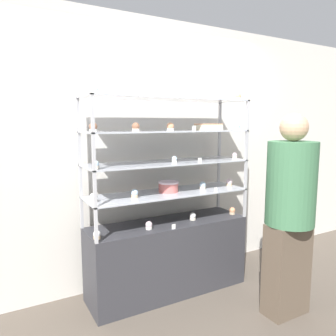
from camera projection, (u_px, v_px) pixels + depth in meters
name	position (u px, v px, depth m)	size (l,w,h in m)	color
ground_plane	(168.00, 291.00, 3.14)	(20.00, 20.00, 0.00)	brown
back_wall	(150.00, 153.00, 3.28)	(8.00, 0.05, 2.60)	silver
display_base	(168.00, 257.00, 3.09)	(1.51, 0.45, 0.68)	#333338
display_riser_lower	(168.00, 194.00, 3.01)	(1.51, 0.45, 0.28)	#B7B7BC
display_riser_middle	(168.00, 164.00, 2.97)	(1.51, 0.45, 0.28)	#B7B7BC
display_riser_upper	(168.00, 132.00, 2.93)	(1.51, 0.45, 0.28)	#B7B7BC
display_riser_top	(168.00, 100.00, 2.89)	(1.51, 0.45, 0.28)	#B7B7BC
layer_cake_centerpiece	(168.00, 187.00, 3.02)	(0.19, 0.19, 0.10)	#C66660
sheet_cake_frosted	(208.00, 127.00, 3.12)	(0.22, 0.16, 0.06)	beige
cupcake_0	(97.00, 235.00, 2.60)	(0.06, 0.06, 0.07)	#CCB28C
cupcake_1	(149.00, 225.00, 2.84)	(0.06, 0.06, 0.07)	white
cupcake_2	(193.00, 216.00, 3.11)	(0.06, 0.06, 0.07)	beige
cupcake_3	(232.00, 211.00, 3.30)	(0.06, 0.06, 0.07)	#CCB28C
price_tag_0	(174.00, 227.00, 2.84)	(0.04, 0.00, 0.04)	white
cupcake_4	(94.00, 198.00, 2.63)	(0.06, 0.06, 0.08)	beige
cupcake_5	(135.00, 194.00, 2.78)	(0.06, 0.06, 0.08)	#CCB28C
cupcake_6	(203.00, 186.00, 3.13)	(0.06, 0.06, 0.08)	beige
cupcake_7	(229.00, 182.00, 3.30)	(0.06, 0.06, 0.08)	#CCB28C
price_tag_1	(216.00, 190.00, 3.02)	(0.04, 0.00, 0.04)	white
cupcake_8	(96.00, 165.00, 2.53)	(0.05, 0.05, 0.06)	beige
cupcake_9	(174.00, 160.00, 2.88)	(0.05, 0.05, 0.06)	white
cupcake_10	(235.00, 156.00, 3.22)	(0.05, 0.05, 0.06)	beige
price_tag_2	(200.00, 160.00, 2.89)	(0.04, 0.00, 0.04)	white
cupcake_11	(93.00, 128.00, 2.53)	(0.06, 0.06, 0.07)	white
cupcake_12	(136.00, 127.00, 2.67)	(0.06, 0.06, 0.07)	beige
cupcake_13	(170.00, 127.00, 2.89)	(0.06, 0.06, 0.07)	white
cupcake_14	(237.00, 127.00, 3.16)	(0.06, 0.06, 0.07)	beige
price_tag_3	(194.00, 128.00, 2.82)	(0.04, 0.00, 0.04)	white
cupcake_15	(95.00, 90.00, 2.45)	(0.05, 0.05, 0.07)	beige
cupcake_16	(151.00, 93.00, 2.67)	(0.05, 0.05, 0.07)	beige
cupcake_17	(194.00, 95.00, 2.93)	(0.05, 0.05, 0.07)	#CCB28C
cupcake_18	(238.00, 97.00, 3.13)	(0.05, 0.05, 0.07)	beige
price_tag_4	(179.00, 94.00, 2.71)	(0.04, 0.00, 0.04)	white
donut_glazed	(133.00, 96.00, 2.77)	(0.13, 0.13, 0.03)	#EFE5CC
customer_figure	(290.00, 210.00, 2.66)	(0.39, 0.39, 1.67)	brown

